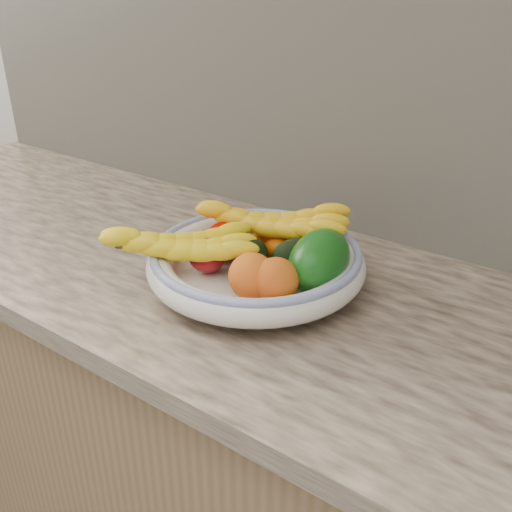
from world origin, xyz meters
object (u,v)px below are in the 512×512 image
object	(u,v)px
green_mango	(319,260)
banana_bunch_back	(271,227)
banana_bunch_front	(180,249)
fruit_bowl	(256,262)

from	to	relation	value
green_mango	banana_bunch_back	size ratio (longest dim) A/B	0.49
banana_bunch_back	banana_bunch_front	xyz separation A→B (m)	(-0.08, -0.16, -0.01)
green_mango	fruit_bowl	bearing A→B (deg)	-177.10
fruit_bowl	green_mango	world-z (taller)	green_mango
green_mango	banana_bunch_front	world-z (taller)	green_mango
fruit_bowl	green_mango	size ratio (longest dim) A/B	2.63
banana_bunch_front	green_mango	bearing A→B (deg)	-16.16
banana_bunch_front	banana_bunch_back	bearing A→B (deg)	18.73
green_mango	banana_bunch_back	xyz separation A→B (m)	(-0.13, 0.05, 0.01)
banana_bunch_back	banana_bunch_front	bearing A→B (deg)	-139.74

